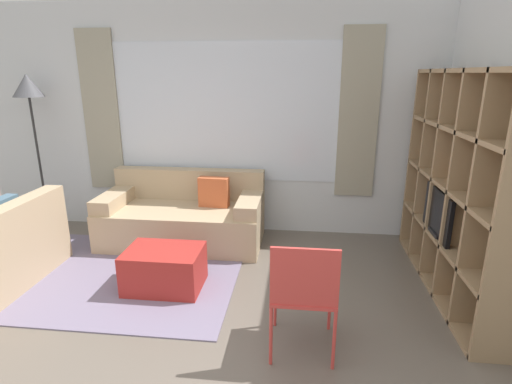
{
  "coord_description": "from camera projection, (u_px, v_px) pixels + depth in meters",
  "views": [
    {
      "loc": [
        0.89,
        -2.04,
        1.9
      ],
      "look_at": [
        0.5,
        1.46,
        0.85
      ],
      "focal_mm": 28.0,
      "sensor_mm": 36.0,
      "label": 1
    }
  ],
  "objects": [
    {
      "name": "ground_plane",
      "position": [
        155.0,
        379.0,
        2.59
      ],
      "size": [
        16.0,
        16.0,
        0.0
      ],
      "primitive_type": "plane",
      "color": "#665B51"
    },
    {
      "name": "ottoman",
      "position": [
        165.0,
        269.0,
        3.63
      ],
      "size": [
        0.68,
        0.49,
        0.38
      ],
      "color": "#A82823",
      "rests_on": "ground_plane"
    },
    {
      "name": "area_rug",
      "position": [
        103.0,
        274.0,
        3.93
      ],
      "size": [
        2.65,
        1.79,
        0.01
      ],
      "primitive_type": "cube",
      "color": "slate",
      "rests_on": "ground_plane"
    },
    {
      "name": "floor_lamp",
      "position": [
        29.0,
        96.0,
        4.62
      ],
      "size": [
        0.34,
        0.34,
        1.9
      ],
      "color": "black",
      "rests_on": "ground_plane"
    },
    {
      "name": "folding_chair",
      "position": [
        304.0,
        288.0,
        2.68
      ],
      "size": [
        0.44,
        0.46,
        0.86
      ],
      "rotation": [
        0.0,
        0.0,
        3.14
      ],
      "color": "#CC3D38",
      "rests_on": "ground_plane"
    },
    {
      "name": "couch_main",
      "position": [
        184.0,
        217.0,
        4.64
      ],
      "size": [
        1.81,
        0.89,
        0.8
      ],
      "color": "tan",
      "rests_on": "ground_plane"
    },
    {
      "name": "shelving_unit",
      "position": [
        465.0,
        187.0,
        3.43
      ],
      "size": [
        0.39,
        2.09,
        1.94
      ],
      "color": "silver",
      "rests_on": "ground_plane"
    },
    {
      "name": "wall_back",
      "position": [
        226.0,
        121.0,
        4.75
      ],
      "size": [
        6.15,
        0.11,
        2.7
      ],
      "color": "silver",
      "rests_on": "ground_plane"
    },
    {
      "name": "wall_right",
      "position": [
        504.0,
        145.0,
        3.19
      ],
      "size": [
        0.07,
        3.85,
        2.7
      ],
      "primitive_type": "cube",
      "color": "silver",
      "rests_on": "ground_plane"
    }
  ]
}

